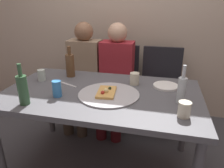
# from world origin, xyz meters

# --- Properties ---
(ground_plane) EXTENTS (8.00, 8.00, 0.00)m
(ground_plane) POSITION_xyz_m (0.00, 0.00, 0.00)
(ground_plane) COLOR #424247
(back_wall) EXTENTS (6.00, 0.10, 2.60)m
(back_wall) POSITION_xyz_m (0.00, 1.20, 1.30)
(back_wall) COLOR #BCA893
(back_wall) RESTS_ON ground_plane
(dining_table) EXTENTS (1.52, 0.89, 0.72)m
(dining_table) POSITION_xyz_m (0.00, 0.00, 0.65)
(dining_table) COLOR #4C4C51
(dining_table) RESTS_ON ground_plane
(pizza_tray) EXTENTS (0.46, 0.46, 0.01)m
(pizza_tray) POSITION_xyz_m (0.08, -0.05, 0.73)
(pizza_tray) COLOR #ADADB2
(pizza_tray) RESTS_ON dining_table
(pizza_slice_last) EXTENTS (0.15, 0.23, 0.05)m
(pizza_slice_last) POSITION_xyz_m (0.06, -0.05, 0.75)
(pizza_slice_last) COLOR tan
(pizza_slice_last) RESTS_ON pizza_tray
(wine_bottle) EXTENTS (0.07, 0.07, 0.29)m
(wine_bottle) POSITION_xyz_m (-0.45, -0.33, 0.83)
(wine_bottle) COLOR #2D5133
(wine_bottle) RESTS_ON dining_table
(beer_bottle) EXTENTS (0.06, 0.06, 0.27)m
(beer_bottle) POSITION_xyz_m (0.59, -0.05, 0.82)
(beer_bottle) COLOR #B2BCC1
(beer_bottle) RESTS_ON dining_table
(water_bottle) EXTENTS (0.08, 0.08, 0.28)m
(water_bottle) POSITION_xyz_m (-0.38, 0.28, 0.83)
(water_bottle) COLOR brown
(water_bottle) RESTS_ON dining_table
(tumbler_near) EXTENTS (0.08, 0.08, 0.10)m
(tumbler_near) POSITION_xyz_m (0.60, -0.25, 0.77)
(tumbler_near) COLOR beige
(tumbler_near) RESTS_ON dining_table
(tumbler_far) EXTENTS (0.07, 0.07, 0.10)m
(tumbler_far) POSITION_xyz_m (-0.57, 0.11, 0.77)
(tumbler_far) COLOR #B7C6BC
(tumbler_far) RESTS_ON dining_table
(wine_glass) EXTENTS (0.08, 0.08, 0.10)m
(wine_glass) POSITION_xyz_m (0.23, 0.22, 0.77)
(wine_glass) COLOR beige
(wine_glass) RESTS_ON dining_table
(soda_can) EXTENTS (0.07, 0.07, 0.12)m
(soda_can) POSITION_xyz_m (-0.29, -0.16, 0.78)
(soda_can) COLOR #337AC1
(soda_can) RESTS_ON dining_table
(plate_stack) EXTENTS (0.20, 0.20, 0.02)m
(plate_stack) POSITION_xyz_m (0.49, 0.21, 0.73)
(plate_stack) COLOR white
(plate_stack) RESTS_ON dining_table
(table_knife) EXTENTS (0.21, 0.11, 0.01)m
(table_knife) POSITION_xyz_m (-0.32, 0.07, 0.73)
(table_knife) COLOR #B7B7BC
(table_knife) RESTS_ON dining_table
(chair_left) EXTENTS (0.44, 0.44, 0.90)m
(chair_left) POSITION_xyz_m (-0.42, 0.85, 0.51)
(chair_left) COLOR black
(chair_left) RESTS_ON ground_plane
(chair_middle) EXTENTS (0.44, 0.44, 0.90)m
(chair_middle) POSITION_xyz_m (-0.04, 0.85, 0.51)
(chair_middle) COLOR black
(chair_middle) RESTS_ON ground_plane
(chair_right) EXTENTS (0.44, 0.44, 0.90)m
(chair_right) POSITION_xyz_m (0.45, 0.85, 0.51)
(chair_right) COLOR black
(chair_right) RESTS_ON ground_plane
(guest_in_sweater) EXTENTS (0.36, 0.56, 1.17)m
(guest_in_sweater) POSITION_xyz_m (-0.42, 0.69, 0.64)
(guest_in_sweater) COLOR #937A60
(guest_in_sweater) RESTS_ON ground_plane
(guest_in_beanie) EXTENTS (0.36, 0.56, 1.17)m
(guest_in_beanie) POSITION_xyz_m (-0.04, 0.69, 0.64)
(guest_in_beanie) COLOR maroon
(guest_in_beanie) RESTS_ON ground_plane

